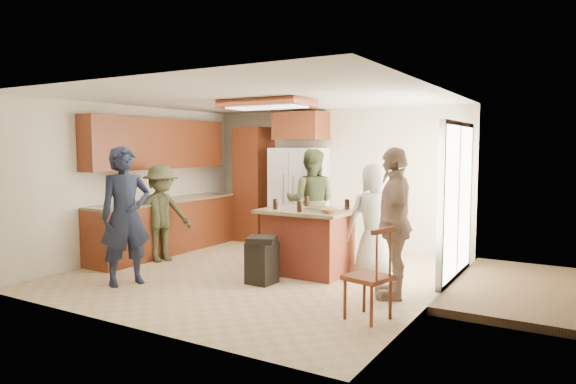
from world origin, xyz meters
The scene contains 12 objects.
person_front_left centered at (-1.20, -1.36, 0.91)m, with size 0.67×0.49×1.83m, color black.
person_behind_left centered at (-0.03, 1.61, 0.89)m, with size 0.87×0.54×1.78m, color #3A4126.
person_behind_right centered at (1.47, 0.73, 0.81)m, with size 0.79×0.51×1.61m, color #979990.
person_side_right centered at (2.03, -0.13, 0.91)m, with size 1.07×0.55×1.82m, color #A1846E.
person_counter centered at (-1.80, -0.11, 0.77)m, with size 0.99×0.46×1.54m, color #363921.
left_cabinetry centered at (-2.24, 0.40, 0.96)m, with size 0.64×3.00×2.30m.
back_wall_units centered at (-1.33, 2.20, 1.38)m, with size 1.80×0.60×2.45m.
refrigerator centered at (-0.55, 2.12, 0.90)m, with size 0.90×0.76×1.80m.
kitchen_island centered at (0.57, 0.41, 0.47)m, with size 1.28×1.03×0.93m.
island_items centered at (0.79, 0.31, 0.97)m, with size 1.01×0.73×0.15m.
trash_bin centered at (0.32, -0.42, 0.32)m, with size 0.47×0.47×0.63m.
spindle_chair centered at (2.10, -1.06, 0.45)m, with size 0.51×0.51×0.99m.
Camera 1 is at (4.04, -6.03, 1.81)m, focal length 32.00 mm.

